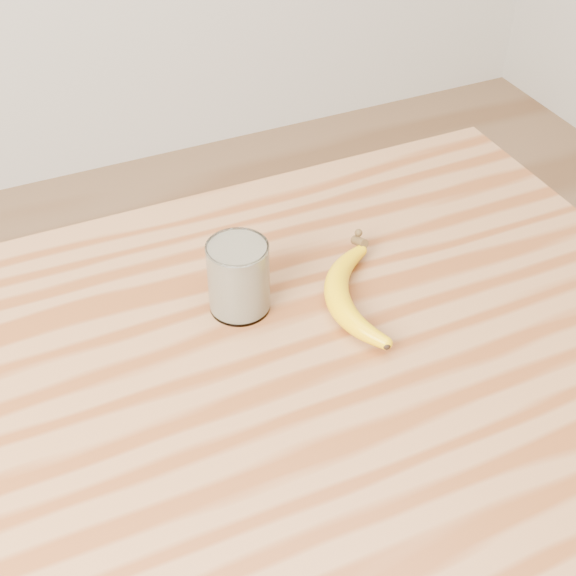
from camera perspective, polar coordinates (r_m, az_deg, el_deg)
name	(u,v)px	position (r m, az deg, el deg)	size (l,w,h in m)	color
table	(230,474)	(1.00, -4.11, -13.06)	(1.20, 0.80, 0.90)	#91613B
smoothie_glass	(239,277)	(0.98, -3.54, 0.80)	(0.08, 0.08, 0.10)	white
banana	(336,296)	(1.00, 3.46, -0.59)	(0.10, 0.26, 0.03)	#DEA905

